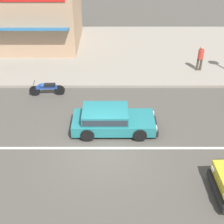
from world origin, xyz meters
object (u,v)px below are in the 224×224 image
(motorcycle_0, at_px, (47,88))
(hatchback_teal_0, at_px, (111,119))
(shopfront_corner_warung, at_px, (38,12))
(pedestrian_near_clock, at_px, (201,57))

(motorcycle_0, bearing_deg, hatchback_teal_0, -42.09)
(motorcycle_0, bearing_deg, shopfront_corner_warung, 102.88)
(motorcycle_0, height_order, pedestrian_near_clock, pedestrian_near_clock)
(hatchback_teal_0, height_order, shopfront_corner_warung, shopfront_corner_warung)
(hatchback_teal_0, relative_size, shopfront_corner_warung, 0.60)
(hatchback_teal_0, xyz_separation_m, pedestrian_near_clock, (5.34, 5.84, 0.45))
(pedestrian_near_clock, height_order, shopfront_corner_warung, shopfront_corner_warung)
(motorcycle_0, bearing_deg, pedestrian_near_clock, 17.33)
(pedestrian_near_clock, bearing_deg, hatchback_teal_0, -132.42)
(motorcycle_0, height_order, shopfront_corner_warung, shopfront_corner_warung)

